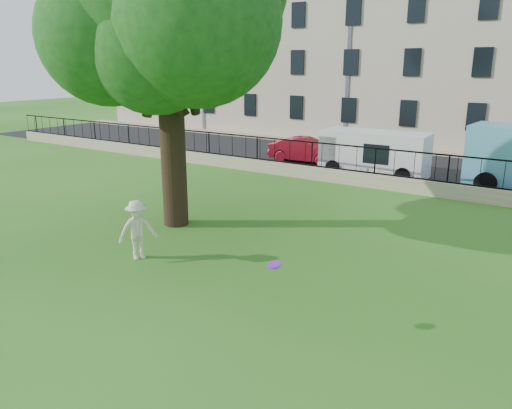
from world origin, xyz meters
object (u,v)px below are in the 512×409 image
Objects in this scene: tree at (165,5)px; frisbee at (274,265)px; man at (138,230)px; red_sedan at (306,150)px; white_van at (374,153)px.

frisbee is at bearing -32.24° from tree.
tree reaches higher than man.
frisbee is 17.59m from red_sedan.
frisbee reaches higher than red_sedan.
tree is 12.58m from white_van.
red_sedan is (-2.67, 14.70, -0.17)m from man.
red_sedan is 4.30m from white_van.
white_van is at bearing 20.27° from man.
red_sedan is at bearing 96.39° from tree.
tree is 2.57× the size of red_sedan.
man is at bearing -97.86° from white_van.
red_sedan is at bearing 36.77° from man.
tree is 6.81m from man.
white_van reaches higher than red_sedan.
frisbee is at bearing -76.01° from man.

